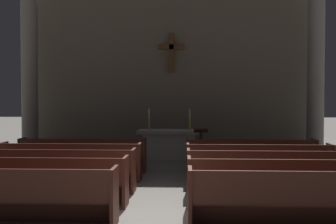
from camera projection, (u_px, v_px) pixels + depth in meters
name	position (u px, v px, depth m)	size (l,w,h in m)	color
pew_left_row_1	(6.00, 196.00, 6.00)	(3.55, 0.50, 0.95)	#4C2319
pew_left_row_2	(34.00, 181.00, 7.14)	(3.55, 0.50, 0.95)	#4C2319
pew_left_row_3	(55.00, 170.00, 8.28)	(3.55, 0.50, 0.95)	#4C2319
pew_left_row_4	(71.00, 161.00, 9.42)	(3.55, 0.50, 0.95)	#4C2319
pew_left_row_5	(83.00, 155.00, 10.55)	(3.55, 0.50, 0.95)	#4C2319
pew_right_row_1	(303.00, 199.00, 5.80)	(3.55, 0.50, 0.95)	#4C2319
pew_right_row_2	(283.00, 183.00, 6.94)	(3.55, 0.50, 0.95)	#4C2319
pew_right_row_3	(269.00, 172.00, 8.07)	(3.55, 0.50, 0.95)	#4C2319
pew_right_row_4	(259.00, 163.00, 9.21)	(3.55, 0.50, 0.95)	#4C2319
pew_right_row_5	(251.00, 156.00, 10.35)	(3.55, 0.50, 0.95)	#4C2319
column_left_third	(30.00, 72.00, 13.87)	(0.89, 0.89, 6.30)	gray
column_right_third	(316.00, 71.00, 13.42)	(0.89, 0.89, 6.30)	gray
altar	(169.00, 144.00, 12.88)	(2.20, 0.90, 1.01)	#A8A399
candlestick_left	(149.00, 123.00, 12.89)	(0.16, 0.16, 0.73)	#B79338
candlestick_right	(190.00, 123.00, 12.83)	(0.16, 0.16, 0.73)	#B79338
apse_with_cross	(172.00, 62.00, 15.18)	(11.40, 0.44, 7.13)	#706656
lectern	(201.00, 148.00, 11.64)	(0.44, 0.36, 1.15)	#4C2319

